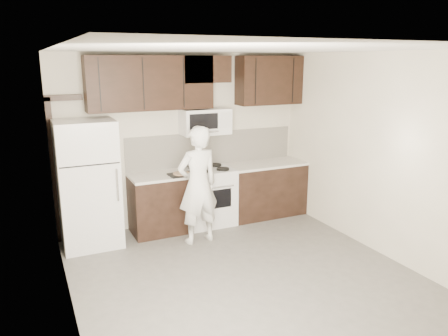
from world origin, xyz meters
TOP-DOWN VIEW (x-y plane):
  - floor at (0.00, 0.00)m, footprint 4.50×4.50m
  - back_wall at (0.00, 2.25)m, footprint 4.00×0.00m
  - ceiling at (0.00, 0.00)m, footprint 4.50×4.50m
  - counter_run at (0.60, 1.94)m, footprint 2.95×0.64m
  - stove at (0.30, 1.94)m, footprint 0.76×0.66m
  - backsplash at (0.50, 2.24)m, footprint 2.90×0.02m
  - upper_cabinets at (0.21, 2.08)m, footprint 3.48×0.35m
  - microwave at (0.30, 2.06)m, footprint 0.76×0.42m
  - refrigerator at (-1.55, 1.89)m, footprint 0.80×0.76m
  - door_trim at (-1.92, 2.21)m, footprint 0.50×0.08m
  - saucepan at (0.12, 2.09)m, footprint 0.30×0.17m
  - baking_tray at (-0.22, 1.76)m, footprint 0.38×0.29m
  - pizza at (-0.22, 1.76)m, footprint 0.26×0.26m
  - person at (-0.12, 1.34)m, footprint 0.67×0.48m

SIDE VIEW (x-z plane):
  - floor at x=0.00m, z-range 0.00..0.00m
  - counter_run at x=0.60m, z-range 0.00..0.91m
  - stove at x=0.30m, z-range -0.01..0.93m
  - person at x=-0.12m, z-range 0.00..1.71m
  - refrigerator at x=-1.55m, z-range 0.00..1.80m
  - baking_tray at x=-0.22m, z-range 0.91..0.93m
  - pizza at x=-0.22m, z-range 0.93..0.95m
  - saucepan at x=0.12m, z-range 0.89..1.06m
  - backsplash at x=0.50m, z-range 0.91..1.45m
  - door_trim at x=-1.92m, z-range 0.19..2.31m
  - back_wall at x=0.00m, z-range -0.65..3.35m
  - microwave at x=0.30m, z-range 1.45..1.85m
  - upper_cabinets at x=0.21m, z-range 1.89..2.67m
  - ceiling at x=0.00m, z-range 2.70..2.70m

